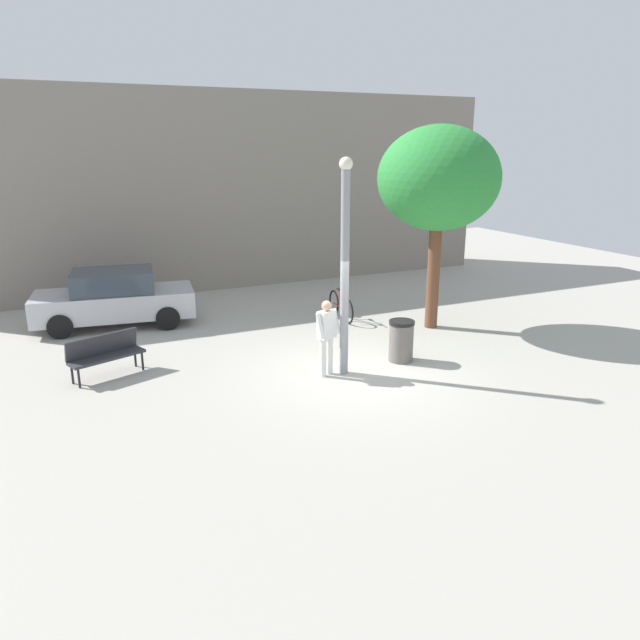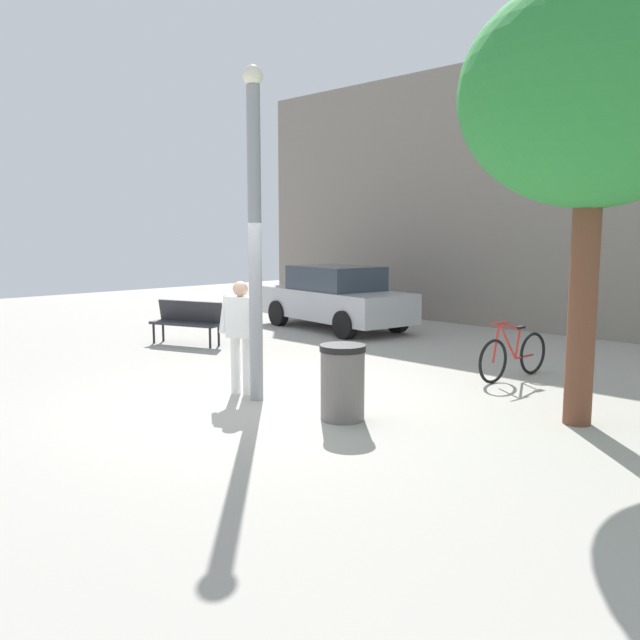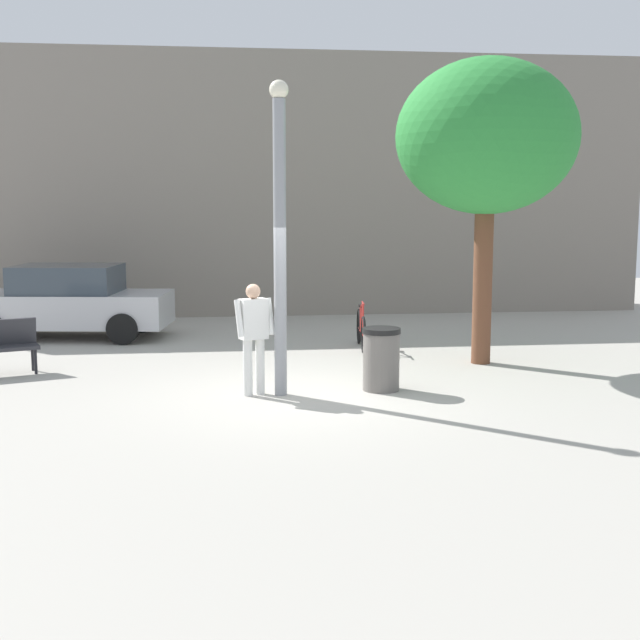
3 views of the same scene
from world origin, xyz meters
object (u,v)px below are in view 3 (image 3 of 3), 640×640
object	(u,v)px
lamppost	(280,230)
bicycle_red	(361,329)
plaza_tree	(486,138)
parked_car_silver	(68,302)
person_by_lamppost	(254,331)
trash_bin	(381,359)

from	to	relation	value
lamppost	bicycle_red	size ratio (longest dim) A/B	2.54
lamppost	plaza_tree	world-z (taller)	plaza_tree
parked_car_silver	person_by_lamppost	bearing A→B (deg)	-57.73
lamppost	parked_car_silver	bearing A→B (deg)	124.80
trash_bin	bicycle_red	bearing A→B (deg)	85.04
lamppost	person_by_lamppost	size ratio (longest dim) A/B	2.75
person_by_lamppost	plaza_tree	world-z (taller)	plaza_tree
bicycle_red	trash_bin	xyz separation A→B (m)	(-0.32, -3.70, 0.10)
parked_car_silver	trash_bin	world-z (taller)	parked_car_silver
person_by_lamppost	trash_bin	world-z (taller)	person_by_lamppost
lamppost	person_by_lamppost	bearing A→B (deg)	174.47
person_by_lamppost	plaza_tree	distance (m)	5.50
lamppost	trash_bin	size ratio (longest dim) A/B	4.76
lamppost	trash_bin	distance (m)	2.51
plaza_tree	trash_bin	xyz separation A→B (m)	(-2.19, -1.94, -3.47)
person_by_lamppost	bicycle_red	world-z (taller)	person_by_lamppost
plaza_tree	trash_bin	bearing A→B (deg)	-138.58
lamppost	parked_car_silver	xyz separation A→B (m)	(-4.07, 5.85, -1.68)
lamppost	parked_car_silver	distance (m)	7.32
bicycle_red	trash_bin	world-z (taller)	bicycle_red
plaza_tree	bicycle_red	size ratio (longest dim) A/B	2.95
trash_bin	parked_car_silver	bearing A→B (deg)	134.49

